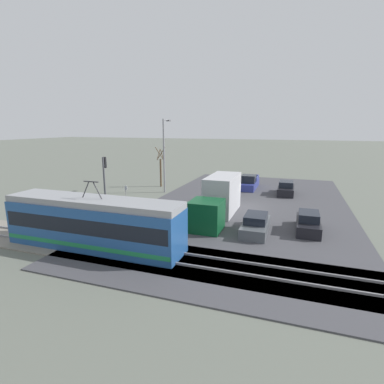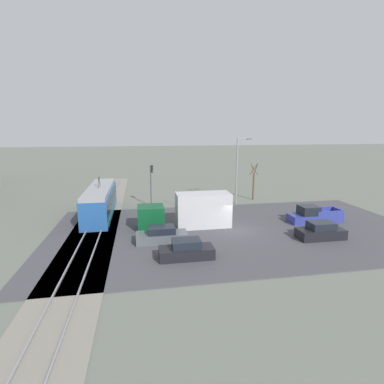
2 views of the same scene
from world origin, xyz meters
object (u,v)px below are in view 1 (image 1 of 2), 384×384
at_px(traffic_light_pole, 105,179).
at_px(street_tree, 161,169).
at_px(light_rail_tram, 94,223).
at_px(street_lamp_near_crossing, 165,151).
at_px(no_parking_sign, 126,195).
at_px(sedan_car_1, 256,225).
at_px(sedan_car_2, 308,223).
at_px(sedan_car_0, 286,189).
at_px(box_truck, 219,198).
at_px(pickup_truck, 249,183).

height_order(traffic_light_pole, street_tree, traffic_light_pole).
height_order(light_rail_tram, street_lamp_near_crossing, street_lamp_near_crossing).
distance_m(street_tree, no_parking_sign, 11.57).
height_order(sedan_car_1, sedan_car_2, sedan_car_2).
bearing_deg(street_tree, sedan_car_1, 135.65).
relative_size(sedan_car_0, no_parking_sign, 1.83).
bearing_deg(sedan_car_0, box_truck, -115.74).
distance_m(sedan_car_2, street_tree, 22.28).
xyz_separation_m(sedan_car_2, street_tree, (18.31, -12.58, 1.72)).
bearing_deg(no_parking_sign, sedan_car_2, 176.04).
distance_m(box_truck, sedan_car_0, 12.41).
xyz_separation_m(sedan_car_0, traffic_light_pole, (14.78, 14.69, 2.77)).
distance_m(light_rail_tram, box_truck, 11.39).
bearing_deg(pickup_truck, light_rail_tram, 73.53).
xyz_separation_m(pickup_truck, street_lamp_near_crossing, (9.51, 5.46, 4.30)).
xyz_separation_m(street_tree, no_parking_sign, (-1.56, 11.42, -1.00)).
xyz_separation_m(light_rail_tram, street_tree, (4.72, -20.56, 0.72)).
height_order(sedan_car_0, sedan_car_1, sedan_car_0).
height_order(sedan_car_2, street_lamp_near_crossing, street_lamp_near_crossing).
height_order(sedan_car_0, traffic_light_pole, traffic_light_pole).
height_order(pickup_truck, sedan_car_0, pickup_truck).
relative_size(light_rail_tram, sedan_car_2, 2.89).
height_order(street_tree, street_lamp_near_crossing, street_lamp_near_crossing).
bearing_deg(light_rail_tram, traffic_light_pole, -61.48).
bearing_deg(sedan_car_0, street_tree, -179.30).
relative_size(box_truck, sedan_car_2, 2.21).
relative_size(light_rail_tram, street_tree, 2.30).
bearing_deg(pickup_truck, street_lamp_near_crossing, 29.86).
relative_size(pickup_truck, sedan_car_2, 1.34).
xyz_separation_m(sedan_car_2, traffic_light_pole, (16.89, 1.91, 2.80)).
relative_size(box_truck, no_parking_sign, 4.02).
distance_m(box_truck, pickup_truck, 13.42).
relative_size(box_truck, street_tree, 1.76).
bearing_deg(sedan_car_0, pickup_truck, 154.68).
relative_size(street_lamp_near_crossing, no_parking_sign, 3.80).
bearing_deg(no_parking_sign, sedan_car_1, 167.93).
height_order(box_truck, traffic_light_pole, traffic_light_pole).
xyz_separation_m(light_rail_tram, sedan_car_2, (-13.59, -7.99, -1.00)).
xyz_separation_m(traffic_light_pole, no_parking_sign, (-0.14, -3.07, -2.07)).
relative_size(traffic_light_pole, no_parking_sign, 2.32).
distance_m(sedan_car_0, street_tree, 16.29).
distance_m(box_truck, sedan_car_1, 5.02).
distance_m(pickup_truck, no_parking_sign, 17.06).
bearing_deg(sedan_car_0, light_rail_tram, -118.94).
bearing_deg(box_truck, street_tree, -45.32).
bearing_deg(street_tree, traffic_light_pole, 95.60).
relative_size(box_truck, street_lamp_near_crossing, 1.06).
relative_size(sedan_car_2, street_tree, 0.80).
distance_m(light_rail_tram, no_parking_sign, 9.68).
xyz_separation_m(traffic_light_pole, street_tree, (1.42, -14.49, -1.07)).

